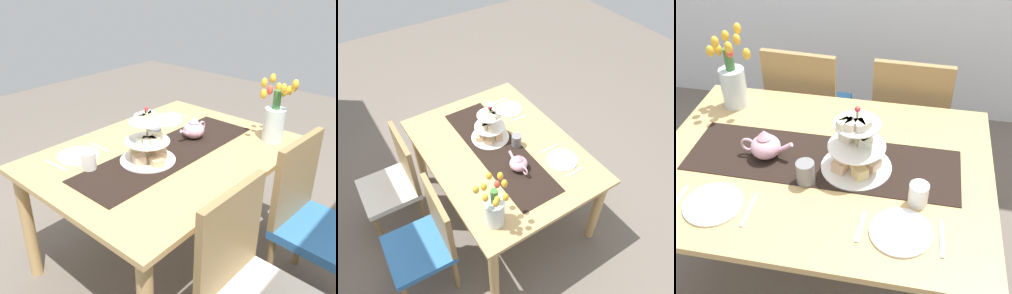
{
  "view_description": "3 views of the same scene",
  "coord_description": "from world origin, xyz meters",
  "views": [
    {
      "loc": [
        1.4,
        1.25,
        1.66
      ],
      "look_at": [
        0.0,
        0.01,
        0.77
      ],
      "focal_mm": 39.48,
      "sensor_mm": 36.0,
      "label": 1
    },
    {
      "loc": [
        -1.58,
        0.96,
        2.56
      ],
      "look_at": [
        -0.05,
        -0.02,
        0.79
      ],
      "focal_mm": 36.24,
      "sensor_mm": 36.0,
      "label": 2
    },
    {
      "loc": [
        0.37,
        -1.37,
        1.94
      ],
      "look_at": [
        0.1,
        0.0,
        0.84
      ],
      "focal_mm": 46.22,
      "sensor_mm": 36.0,
      "label": 3
    }
  ],
  "objects": [
    {
      "name": "mug_grey",
      "position": [
        -0.03,
        -0.12,
        0.78
      ],
      "size": [
        0.08,
        0.08,
        0.09
      ],
      "primitive_type": "cylinder",
      "color": "slate",
      "rests_on": "table_runner"
    },
    {
      "name": "tulip_vase",
      "position": [
        -0.53,
        0.37,
        0.88
      ],
      "size": [
        0.22,
        0.21,
        0.4
      ],
      "color": "silver",
      "rests_on": "dining_table"
    },
    {
      "name": "knife_left",
      "position": [
        -0.2,
        -0.32,
        0.74
      ],
      "size": [
        0.02,
        0.17,
        0.01
      ],
      "primitive_type": "cube",
      "rotation": [
        0.0,
        0.0,
        0.01
      ],
      "color": "silver",
      "rests_on": "dining_table"
    },
    {
      "name": "dinner_plate_right",
      "position": [
        0.37,
        -0.32,
        0.74
      ],
      "size": [
        0.23,
        0.23,
        0.01
      ],
      "primitive_type": "cylinder",
      "color": "white",
      "rests_on": "dining_table"
    },
    {
      "name": "tiered_cake_stand",
      "position": [
        0.15,
        0.0,
        0.83
      ],
      "size": [
        0.3,
        0.3,
        0.3
      ],
      "color": "beige",
      "rests_on": "table_runner"
    },
    {
      "name": "knife_right",
      "position": [
        0.52,
        -0.32,
        0.74
      ],
      "size": [
        0.02,
        0.17,
        0.01
      ],
      "primitive_type": "cube",
      "rotation": [
        0.0,
        0.0,
        0.05
      ],
      "color": "silver",
      "rests_on": "dining_table"
    },
    {
      "name": "fork_right",
      "position": [
        0.23,
        -0.32,
        0.74
      ],
      "size": [
        0.02,
        0.15,
        0.01
      ],
      "primitive_type": "cube",
      "rotation": [
        0.0,
        0.0,
        -0.05
      ],
      "color": "silver",
      "rests_on": "dining_table"
    },
    {
      "name": "dinner_plate_left",
      "position": [
        -0.35,
        -0.32,
        0.74
      ],
      "size": [
        0.23,
        0.23,
        0.01
      ],
      "primitive_type": "cylinder",
      "color": "white",
      "rests_on": "dining_table"
    },
    {
      "name": "chair_right",
      "position": [
        0.35,
        0.77,
        0.5
      ],
      "size": [
        0.43,
        0.43,
        0.91
      ],
      "color": "olive",
      "rests_on": "ground_plane"
    },
    {
      "name": "fork_left",
      "position": [
        -0.49,
        -0.32,
        0.74
      ],
      "size": [
        0.02,
        0.15,
        0.01
      ],
      "primitive_type": "cube",
      "rotation": [
        0.0,
        0.0,
        0.02
      ],
      "color": "silver",
      "rests_on": "dining_table"
    },
    {
      "name": "chair_left",
      "position": [
        -0.27,
        0.77,
        0.5
      ],
      "size": [
        0.44,
        0.44,
        0.91
      ],
      "color": "olive",
      "rests_on": "ground_plane"
    },
    {
      "name": "mug_white_text",
      "position": [
        0.42,
        -0.16,
        0.78
      ],
      "size": [
        0.08,
        0.08,
        0.09
      ],
      "primitive_type": "cylinder",
      "color": "white",
      "rests_on": "dining_table"
    },
    {
      "name": "dining_table",
      "position": [
        0.0,
        0.0,
        0.63
      ],
      "size": [
        1.45,
        1.08,
        0.73
      ],
      "color": "tan",
      "rests_on": "ground_plane"
    },
    {
      "name": "teapot",
      "position": [
        -0.24,
        0.0,
        0.79
      ],
      "size": [
        0.24,
        0.13,
        0.14
      ],
      "color": "#E5A8BC",
      "rests_on": "table_runner"
    },
    {
      "name": "ground_plane",
      "position": [
        0.0,
        0.0,
        0.0
      ],
      "size": [
        8.0,
        8.0,
        0.0
      ],
      "primitive_type": "plane",
      "color": "#6B6056"
    },
    {
      "name": "table_runner",
      "position": [
        0.0,
        0.02,
        0.73
      ],
      "size": [
        1.18,
        0.35,
        0.0
      ],
      "primitive_type": "cube",
      "color": "black",
      "rests_on": "dining_table"
    }
  ]
}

